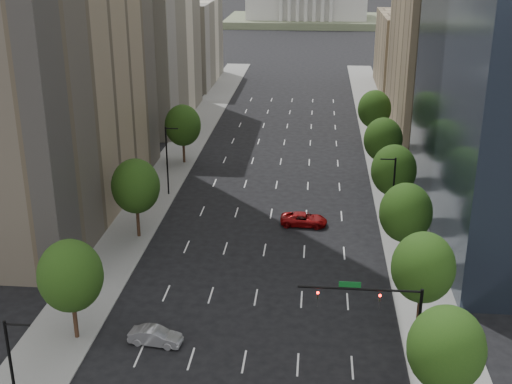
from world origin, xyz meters
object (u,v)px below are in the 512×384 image
(traffic_signal, at_px, (386,310))
(car_silver, at_px, (155,336))
(car_red_far, at_px, (304,219))
(capitol, at_px, (307,1))

(traffic_signal, distance_m, car_silver, 18.54)
(traffic_signal, relative_size, car_red_far, 1.71)
(traffic_signal, relative_size, capitol, 0.15)
(car_red_far, bearing_deg, car_silver, 157.96)
(capitol, relative_size, car_silver, 13.85)
(traffic_signal, distance_m, capitol, 219.99)
(capitol, bearing_deg, traffic_signal, -87.26)
(traffic_signal, relative_size, car_silver, 2.11)
(car_silver, xyz_separation_m, car_red_far, (11.32, 25.11, 0.03))
(traffic_signal, bearing_deg, car_silver, 174.32)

